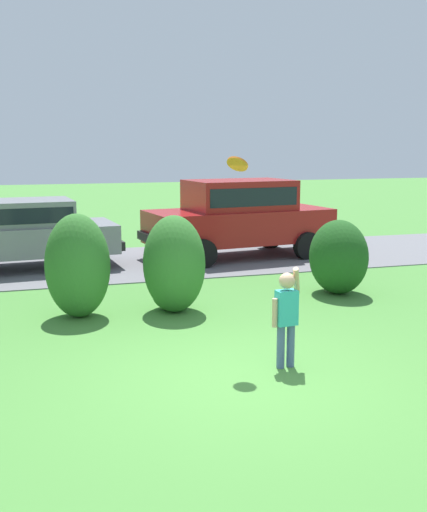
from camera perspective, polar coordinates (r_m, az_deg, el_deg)
ground_plane at (r=7.67m, az=2.58°, el=-11.00°), size 80.00×80.00×0.00m
driveway_strip at (r=14.96m, az=-7.54°, el=-0.64°), size 28.00×4.40×0.02m
shrub_near_tree at (r=10.32m, az=-12.22°, el=-0.87°), size 1.04×1.01×1.69m
shrub_centre_left at (r=10.46m, az=-3.63°, el=-1.00°), size 1.03×1.16×1.62m
shrub_centre at (r=11.95m, az=11.28°, el=-0.09°), size 1.05×1.26×1.39m
parked_sedan at (r=14.65m, az=-16.85°, el=2.11°), size 4.52×2.34×1.56m
parked_suv at (r=15.48m, az=2.34°, el=3.79°), size 4.87×2.50×1.92m
child_thrower at (r=7.86m, az=6.63°, el=-5.05°), size 0.45×0.29×1.29m
frisbee at (r=8.06m, az=2.18°, el=8.35°), size 0.31×0.26×0.27m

